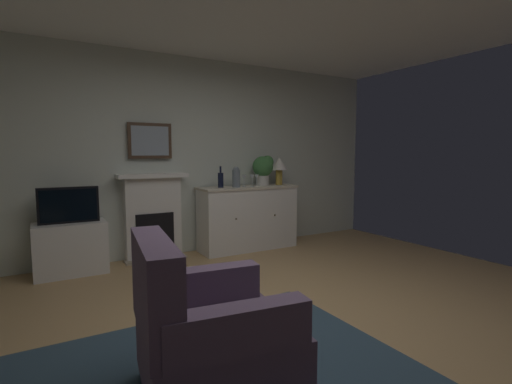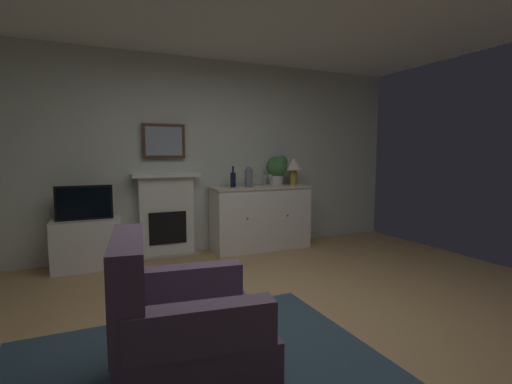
# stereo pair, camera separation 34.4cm
# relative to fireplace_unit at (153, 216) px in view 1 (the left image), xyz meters

# --- Properties ---
(ground_plane) EXTENTS (6.37, 5.27, 0.10)m
(ground_plane) POSITION_rel_fireplace_unit_xyz_m (0.43, -2.48, -0.60)
(ground_plane) COLOR tan
(ground_plane) RESTS_ON ground
(wall_rear) EXTENTS (6.37, 0.06, 2.64)m
(wall_rear) POSITION_rel_fireplace_unit_xyz_m (0.43, 0.13, 0.77)
(wall_rear) COLOR silver
(wall_rear) RESTS_ON ground_plane
(area_rug) EXTENTS (2.34, 1.95, 0.02)m
(area_rug) POSITION_rel_fireplace_unit_xyz_m (-0.36, -2.87, -0.54)
(area_rug) COLOR #2D4251
(area_rug) RESTS_ON ground_plane
(fireplace_unit) EXTENTS (0.87, 0.30, 1.10)m
(fireplace_unit) POSITION_rel_fireplace_unit_xyz_m (0.00, 0.00, 0.00)
(fireplace_unit) COLOR white
(fireplace_unit) RESTS_ON ground_plane
(framed_picture) EXTENTS (0.55, 0.04, 0.45)m
(framed_picture) POSITION_rel_fireplace_unit_xyz_m (-0.00, 0.05, 0.97)
(framed_picture) COLOR #473323
(sideboard_cabinet) EXTENTS (1.42, 0.49, 0.90)m
(sideboard_cabinet) POSITION_rel_fireplace_unit_xyz_m (1.29, -0.18, -0.10)
(sideboard_cabinet) COLOR white
(sideboard_cabinet) RESTS_ON ground_plane
(table_lamp) EXTENTS (0.26, 0.26, 0.40)m
(table_lamp) POSITION_rel_fireplace_unit_xyz_m (1.82, -0.18, 0.63)
(table_lamp) COLOR #B79338
(table_lamp) RESTS_ON sideboard_cabinet
(wine_bottle) EXTENTS (0.08, 0.08, 0.29)m
(wine_bottle) POSITION_rel_fireplace_unit_xyz_m (0.88, -0.17, 0.45)
(wine_bottle) COLOR black
(wine_bottle) RESTS_ON sideboard_cabinet
(wine_glass_left) EXTENTS (0.07, 0.07, 0.16)m
(wine_glass_left) POSITION_rel_fireplace_unit_xyz_m (1.22, -0.20, 0.47)
(wine_glass_left) COLOR silver
(wine_glass_left) RESTS_ON sideboard_cabinet
(wine_glass_center) EXTENTS (0.07, 0.07, 0.16)m
(wine_glass_center) POSITION_rel_fireplace_unit_xyz_m (1.33, -0.23, 0.47)
(wine_glass_center) COLOR silver
(wine_glass_center) RESTS_ON sideboard_cabinet
(wine_glass_right) EXTENTS (0.07, 0.07, 0.16)m
(wine_glass_right) POSITION_rel_fireplace_unit_xyz_m (1.44, -0.17, 0.47)
(wine_glass_right) COLOR silver
(wine_glass_right) RESTS_ON sideboard_cabinet
(vase_decorative) EXTENTS (0.11, 0.11, 0.28)m
(vase_decorative) POSITION_rel_fireplace_unit_xyz_m (1.09, -0.23, 0.49)
(vase_decorative) COLOR slate
(vase_decorative) RESTS_ON sideboard_cabinet
(tv_cabinet) EXTENTS (0.75, 0.42, 0.59)m
(tv_cabinet) POSITION_rel_fireplace_unit_xyz_m (-0.98, -0.16, -0.26)
(tv_cabinet) COLOR white
(tv_cabinet) RESTS_ON ground_plane
(tv_set) EXTENTS (0.62, 0.07, 0.40)m
(tv_set) POSITION_rel_fireplace_unit_xyz_m (-0.98, -0.19, 0.24)
(tv_set) COLOR black
(tv_set) RESTS_ON tv_cabinet
(potted_plant_small) EXTENTS (0.30, 0.30, 0.43)m
(potted_plant_small) POSITION_rel_fireplace_unit_xyz_m (1.58, -0.13, 0.60)
(potted_plant_small) COLOR beige
(potted_plant_small) RESTS_ON sideboard_cabinet
(armchair) EXTENTS (0.90, 0.86, 0.92)m
(armchair) POSITION_rel_fireplace_unit_xyz_m (-0.50, -2.96, -0.17)
(armchair) COLOR #604C66
(armchair) RESTS_ON ground_plane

